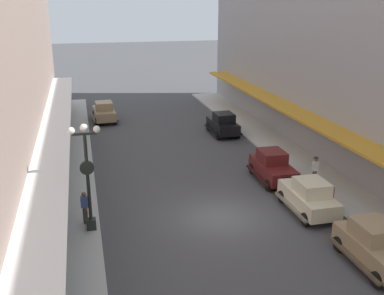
{
  "coord_description": "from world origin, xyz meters",
  "views": [
    {
      "loc": [
        -6.38,
        -19.51,
        10.49
      ],
      "look_at": [
        0.0,
        6.0,
        1.8
      ],
      "focal_mm": 41.92,
      "sensor_mm": 36.0,
      "label": 1
    }
  ],
  "objects_px": {
    "parked_car_4": "(309,195)",
    "parked_car_2": "(104,111)",
    "parked_car_3": "(223,123)",
    "lamp_post_with_clock": "(87,173)",
    "pedestrian_0": "(315,170)",
    "fire_hydrant": "(332,193)",
    "parked_car_1": "(376,245)",
    "pedestrian_2": "(35,274)",
    "parked_car_0": "(273,166)",
    "pedestrian_1": "(85,207)"
  },
  "relations": [
    {
      "from": "parked_car_2",
      "to": "pedestrian_2",
      "type": "distance_m",
      "value": 25.41
    },
    {
      "from": "parked_car_2",
      "to": "pedestrian_1",
      "type": "relative_size",
      "value": 2.63
    },
    {
      "from": "parked_car_0",
      "to": "pedestrian_2",
      "type": "relative_size",
      "value": 2.57
    },
    {
      "from": "fire_hydrant",
      "to": "parked_car_1",
      "type": "bearing_deg",
      "value": -104.4
    },
    {
      "from": "parked_car_3",
      "to": "pedestrian_0",
      "type": "height_order",
      "value": "parked_car_3"
    },
    {
      "from": "parked_car_1",
      "to": "parked_car_3",
      "type": "height_order",
      "value": "same"
    },
    {
      "from": "parked_car_0",
      "to": "parked_car_4",
      "type": "bearing_deg",
      "value": -89.51
    },
    {
      "from": "parked_car_1",
      "to": "lamp_post_with_clock",
      "type": "height_order",
      "value": "lamp_post_with_clock"
    },
    {
      "from": "parked_car_4",
      "to": "parked_car_2",
      "type": "bearing_deg",
      "value": 113.3
    },
    {
      "from": "parked_car_0",
      "to": "parked_car_1",
      "type": "height_order",
      "value": "same"
    },
    {
      "from": "parked_car_1",
      "to": "parked_car_3",
      "type": "bearing_deg",
      "value": 90.75
    },
    {
      "from": "parked_car_2",
      "to": "fire_hydrant",
      "type": "distance_m",
      "value": 23.09
    },
    {
      "from": "parked_car_0",
      "to": "lamp_post_with_clock",
      "type": "distance_m",
      "value": 11.73
    },
    {
      "from": "parked_car_3",
      "to": "fire_hydrant",
      "type": "relative_size",
      "value": 5.21
    },
    {
      "from": "parked_car_2",
      "to": "pedestrian_0",
      "type": "relative_size",
      "value": 2.59
    },
    {
      "from": "parked_car_2",
      "to": "pedestrian_0",
      "type": "distance_m",
      "value": 21.22
    },
    {
      "from": "fire_hydrant",
      "to": "lamp_post_with_clock",
      "type": "bearing_deg",
      "value": -179.52
    },
    {
      "from": "parked_car_1",
      "to": "fire_hydrant",
      "type": "distance_m",
      "value": 6.04
    },
    {
      "from": "parked_car_0",
      "to": "lamp_post_with_clock",
      "type": "xyz_separation_m",
      "value": [
        -10.91,
        -3.8,
        2.04
      ]
    },
    {
      "from": "parked_car_0",
      "to": "parked_car_4",
      "type": "distance_m",
      "value": 4.43
    },
    {
      "from": "parked_car_0",
      "to": "pedestrian_0",
      "type": "distance_m",
      "value": 2.47
    },
    {
      "from": "parked_car_0",
      "to": "pedestrian_2",
      "type": "height_order",
      "value": "parked_car_0"
    },
    {
      "from": "pedestrian_2",
      "to": "pedestrian_0",
      "type": "bearing_deg",
      "value": 24.91
    },
    {
      "from": "parked_car_3",
      "to": "lamp_post_with_clock",
      "type": "distance_m",
      "value": 17.86
    },
    {
      "from": "parked_car_0",
      "to": "pedestrian_0",
      "type": "bearing_deg",
      "value": -35.66
    },
    {
      "from": "lamp_post_with_clock",
      "to": "pedestrian_0",
      "type": "relative_size",
      "value": 3.09
    },
    {
      "from": "lamp_post_with_clock",
      "to": "parked_car_4",
      "type": "bearing_deg",
      "value": -3.31
    },
    {
      "from": "pedestrian_0",
      "to": "parked_car_4",
      "type": "bearing_deg",
      "value": -123.36
    },
    {
      "from": "parked_car_3",
      "to": "parked_car_4",
      "type": "xyz_separation_m",
      "value": [
        -0.05,
        -14.56,
        0.0
      ]
    },
    {
      "from": "pedestrian_0",
      "to": "pedestrian_2",
      "type": "distance_m",
      "value": 16.59
    },
    {
      "from": "parked_car_4",
      "to": "pedestrian_1",
      "type": "xyz_separation_m",
      "value": [
        -11.19,
        1.29,
        0.05
      ]
    },
    {
      "from": "pedestrian_1",
      "to": "parked_car_0",
      "type": "bearing_deg",
      "value": 15.76
    },
    {
      "from": "parked_car_0",
      "to": "pedestrian_2",
      "type": "distance_m",
      "value": 15.52
    },
    {
      "from": "parked_car_4",
      "to": "lamp_post_with_clock",
      "type": "relative_size",
      "value": 0.83
    },
    {
      "from": "pedestrian_1",
      "to": "pedestrian_2",
      "type": "height_order",
      "value": "pedestrian_2"
    },
    {
      "from": "parked_car_1",
      "to": "pedestrian_0",
      "type": "xyz_separation_m",
      "value": [
        1.67,
        8.09,
        0.07
      ]
    },
    {
      "from": "pedestrian_2",
      "to": "parked_car_2",
      "type": "bearing_deg",
      "value": 80.97
    },
    {
      "from": "fire_hydrant",
      "to": "pedestrian_2",
      "type": "bearing_deg",
      "value": -162.35
    },
    {
      "from": "parked_car_0",
      "to": "parked_car_1",
      "type": "xyz_separation_m",
      "value": [
        0.34,
        -9.53,
        0.0
      ]
    },
    {
      "from": "parked_car_0",
      "to": "fire_hydrant",
      "type": "height_order",
      "value": "parked_car_0"
    },
    {
      "from": "parked_car_1",
      "to": "fire_hydrant",
      "type": "xyz_separation_m",
      "value": [
        1.5,
        5.84,
        -0.38
      ]
    },
    {
      "from": "parked_car_0",
      "to": "pedestrian_0",
      "type": "height_order",
      "value": "parked_car_0"
    },
    {
      "from": "parked_car_1",
      "to": "parked_car_4",
      "type": "height_order",
      "value": "same"
    },
    {
      "from": "lamp_post_with_clock",
      "to": "fire_hydrant",
      "type": "bearing_deg",
      "value": 0.48
    },
    {
      "from": "lamp_post_with_clock",
      "to": "fire_hydrant",
      "type": "relative_size",
      "value": 6.29
    },
    {
      "from": "pedestrian_1",
      "to": "parked_car_3",
      "type": "bearing_deg",
      "value": 49.75
    },
    {
      "from": "lamp_post_with_clock",
      "to": "fire_hydrant",
      "type": "height_order",
      "value": "lamp_post_with_clock"
    },
    {
      "from": "parked_car_4",
      "to": "pedestrian_2",
      "type": "xyz_separation_m",
      "value": [
        -13.07,
        -3.99,
        0.07
      ]
    },
    {
      "from": "parked_car_3",
      "to": "pedestrian_2",
      "type": "bearing_deg",
      "value": -125.26
    },
    {
      "from": "parked_car_3",
      "to": "lamp_post_with_clock",
      "type": "bearing_deg",
      "value": -128.28
    }
  ]
}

